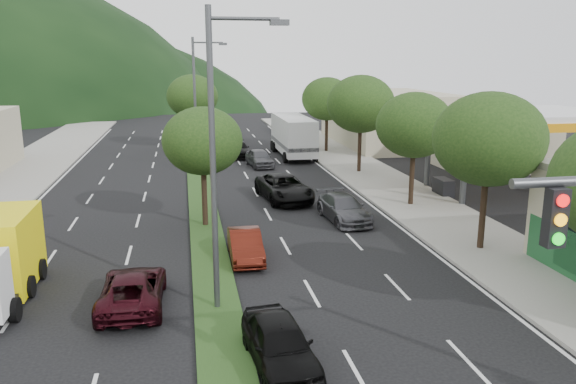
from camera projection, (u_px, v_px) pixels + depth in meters
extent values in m
cube|color=gray|center=(388.00, 186.00, 37.76)|extent=(5.00, 90.00, 0.15)
cube|color=#213E16|center=(200.00, 184.00, 38.42)|extent=(1.60, 56.00, 0.12)
cube|color=black|center=(555.00, 218.00, 9.71)|extent=(0.35, 0.25, 1.05)
cube|color=silver|center=(508.00, 115.00, 34.91)|extent=(12.00, 8.00, 0.50)
cube|color=orange|center=(507.00, 121.00, 34.99)|extent=(12.20, 8.20, 0.50)
cylinder|color=#47494C|center=(465.00, 167.00, 32.43)|extent=(0.36, 0.36, 4.60)
cylinder|color=#47494C|center=(428.00, 154.00, 37.21)|extent=(0.36, 0.36, 4.60)
cylinder|color=#47494C|center=(537.00, 150.00, 38.63)|extent=(0.36, 0.36, 4.60)
cube|color=black|center=(443.00, 187.00, 35.22)|extent=(0.80, 1.60, 1.10)
cube|color=black|center=(558.00, 182.00, 36.64)|extent=(0.80, 1.60, 1.10)
cube|color=#B1AC8D|center=(389.00, 118.00, 56.60)|extent=(10.00, 16.00, 5.20)
cylinder|color=black|center=(483.00, 206.00, 24.78)|extent=(0.28, 0.28, 3.81)
ellipsoid|color=black|center=(489.00, 139.00, 24.09)|extent=(4.80, 4.80, 4.08)
cylinder|color=black|center=(412.00, 174.00, 32.46)|extent=(0.28, 0.28, 3.58)
ellipsoid|color=black|center=(414.00, 125.00, 31.81)|extent=(4.40, 4.40, 3.74)
cylinder|color=black|center=(360.00, 145.00, 41.99)|extent=(0.28, 0.28, 3.92)
ellipsoid|color=black|center=(361.00, 104.00, 41.28)|extent=(5.00, 5.00, 4.25)
cylinder|color=black|center=(327.00, 131.00, 51.59)|extent=(0.28, 0.28, 3.70)
ellipsoid|color=black|center=(327.00, 99.00, 50.92)|extent=(4.60, 4.60, 3.91)
cylinder|color=black|center=(204.00, 193.00, 28.45)|extent=(0.28, 0.28, 3.36)
ellipsoid|color=black|center=(203.00, 141.00, 27.85)|extent=(4.00, 4.00, 3.40)
cylinder|color=black|center=(194.00, 128.00, 53.28)|extent=(0.28, 0.28, 3.81)
ellipsoid|color=black|center=(192.00, 96.00, 52.60)|extent=(4.80, 4.80, 4.08)
cylinder|color=#47494C|center=(213.00, 166.00, 18.15)|extent=(0.20, 0.20, 10.00)
cylinder|color=#47494C|center=(244.00, 19.00, 17.29)|extent=(2.20, 0.12, 0.12)
cube|color=#47494C|center=(279.00, 22.00, 17.50)|extent=(0.60, 0.25, 0.18)
cylinder|color=#47494C|center=(195.00, 106.00, 42.07)|extent=(0.20, 0.20, 10.00)
cylinder|color=#47494C|center=(208.00, 42.00, 41.21)|extent=(2.20, 0.12, 0.12)
cube|color=#47494C|center=(223.00, 44.00, 41.43)|extent=(0.60, 0.25, 0.18)
imported|color=black|center=(133.00, 289.00, 19.39)|extent=(2.20, 4.62, 1.27)
imported|color=black|center=(280.00, 343.00, 15.58)|extent=(2.02, 4.17, 1.37)
imported|color=#4A494E|center=(344.00, 208.00, 29.81)|extent=(2.29, 4.79, 1.35)
imported|color=#49140C|center=(245.00, 245.00, 24.01)|extent=(1.37, 3.83, 1.26)
imported|color=black|center=(284.00, 188.00, 34.16)|extent=(3.22, 5.77, 1.53)
imported|color=#454549|center=(259.00, 158.00, 44.91)|extent=(2.14, 4.28, 1.40)
imported|color=black|center=(238.00, 149.00, 49.48)|extent=(2.06, 4.74, 1.36)
cube|color=yellow|center=(3.00, 250.00, 20.68)|extent=(2.10, 3.79, 2.78)
cube|color=black|center=(1.00, 286.00, 20.25)|extent=(1.85, 5.23, 0.27)
cylinder|color=black|center=(15.00, 310.00, 18.32)|extent=(0.28, 0.81, 0.81)
cylinder|color=black|center=(30.00, 287.00, 20.19)|extent=(0.28, 0.81, 0.81)
cylinder|color=black|center=(41.00, 269.00, 21.89)|extent=(0.28, 0.81, 0.81)
cube|color=silver|center=(293.00, 134.00, 49.58)|extent=(2.55, 9.09, 3.03)
cube|color=#5C5D61|center=(293.00, 142.00, 49.75)|extent=(2.61, 9.09, 0.35)
cylinder|color=black|center=(273.00, 145.00, 53.18)|extent=(0.36, 0.91, 0.91)
cylinder|color=black|center=(299.00, 145.00, 53.62)|extent=(0.36, 0.91, 0.91)
cylinder|color=black|center=(275.00, 147.00, 52.14)|extent=(0.36, 0.91, 0.91)
cylinder|color=black|center=(301.00, 146.00, 52.58)|extent=(0.36, 0.91, 0.91)
cylinder|color=black|center=(286.00, 157.00, 46.57)|extent=(0.36, 0.91, 0.91)
cylinder|color=black|center=(315.00, 157.00, 47.01)|extent=(0.36, 0.91, 0.91)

